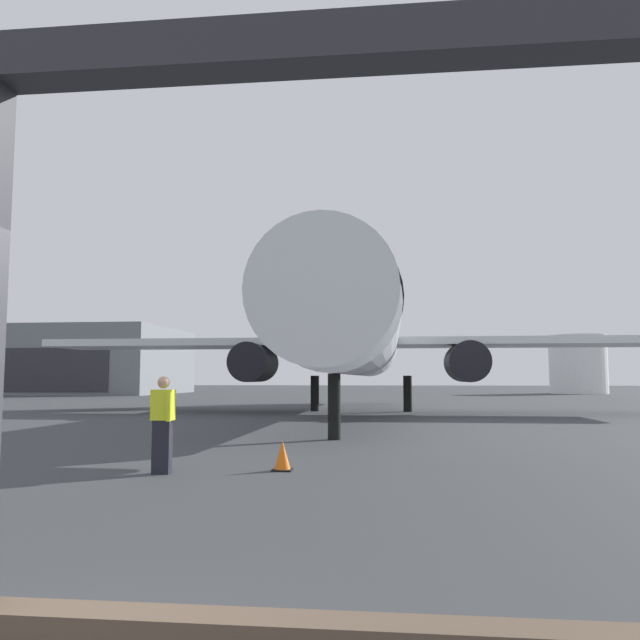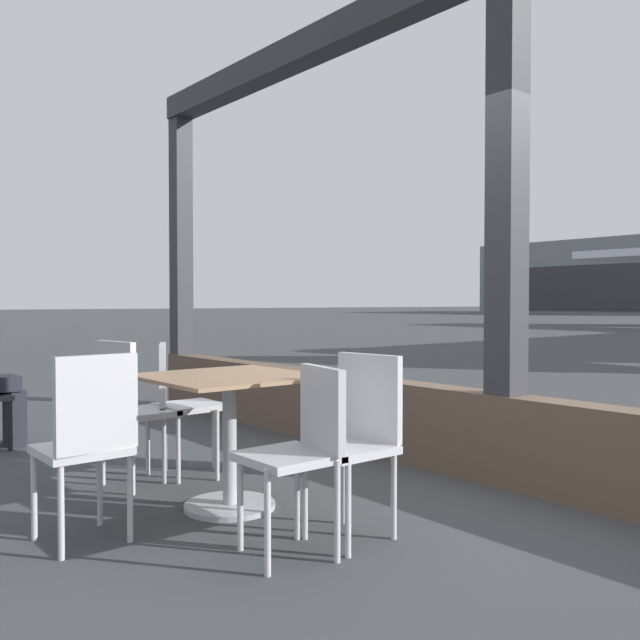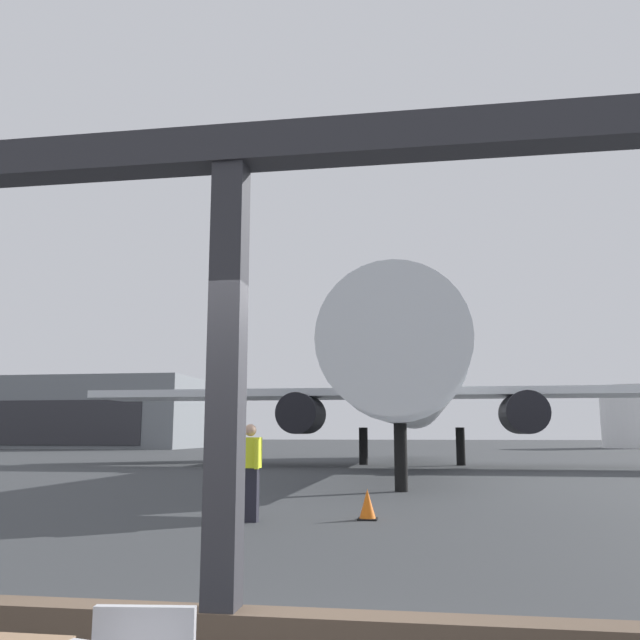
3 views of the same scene
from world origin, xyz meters
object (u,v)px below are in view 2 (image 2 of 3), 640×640
Objects in this scene: cafe_chair_aisle_right at (357,429)px; cafe_chair_side_extra at (129,400)px; cafe_chair_window_left at (303,441)px; dining_table at (230,424)px; distant_hangar at (613,279)px; cafe_chair_aisle_left at (178,396)px; cafe_chair_window_right at (89,433)px.

cafe_chair_side_extra reaches higher than cafe_chair_aisle_right.
cafe_chair_side_extra is at bearing -174.26° from cafe_chair_window_left.
distant_hangar is at bearing 115.73° from dining_table.
cafe_chair_aisle_right is (0.79, 0.26, 0.06)m from dining_table.
cafe_chair_window_left is at bearing -85.88° from cafe_chair_aisle_right.
dining_table is 0.84m from cafe_chair_aisle_left.
distant_hangar reaches higher than cafe_chair_side_extra.
cafe_chair_window_left is 1.61m from cafe_chair_side_extra.
distant_hangar is at bearing 115.09° from cafe_chair_side_extra.
cafe_chair_side_extra reaches higher than cafe_chair_window_left.
cafe_chair_side_extra is 74.10m from distant_hangar.
cafe_chair_window_left is at bearing 45.44° from cafe_chair_window_right.
cafe_chair_window_right is 1.31m from cafe_chair_aisle_right.
distant_hangar is (-33.00, 66.89, 3.09)m from cafe_chair_window_left.
dining_table is at bearing -161.56° from cafe_chair_aisle_right.
dining_table is at bearing 18.56° from cafe_chair_side_extra.
cafe_chair_window_left is at bearing -7.16° from dining_table.
cafe_chair_side_extra is at bearing -82.31° from cafe_chair_aisle_left.
dining_table is at bearing 95.80° from cafe_chair_window_right.
cafe_chair_aisle_left is (-1.65, 0.21, 0.01)m from cafe_chair_window_left.
cafe_chair_aisle_left is (-0.92, 0.95, -0.00)m from cafe_chair_window_right.
distant_hangar is (-32.18, 66.79, 3.14)m from dining_table.
dining_table is 0.96× the size of cafe_chair_window_right.
distant_hangar is at bearing 115.18° from cafe_chair_aisle_left.
cafe_chair_side_extra reaches higher than cafe_chair_window_right.
cafe_chair_window_right is at bearing -134.56° from cafe_chair_window_left.
cafe_chair_aisle_left is 0.99× the size of cafe_chair_aisle_right.
distant_hangar reaches higher than cafe_chair_aisle_right.
cafe_chair_side_extra is (-1.60, -0.16, 0.02)m from cafe_chair_window_left.
dining_table is 0.04× the size of distant_hangar.
cafe_chair_aisle_left is 73.74m from distant_hangar.
cafe_chair_window_right is at bearing -45.94° from cafe_chair_aisle_left.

